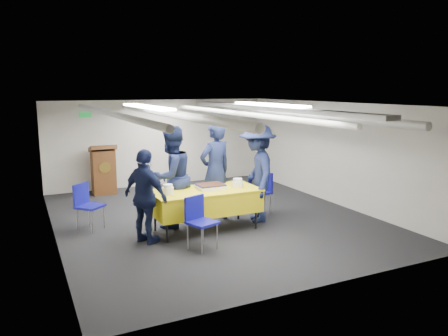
# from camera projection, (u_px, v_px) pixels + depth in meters

# --- Properties ---
(ground) EXTENTS (7.00, 7.00, 0.00)m
(ground) POSITION_uv_depth(u_px,v_px,m) (212.00, 218.00, 8.91)
(ground) COLOR black
(ground) RESTS_ON ground
(room_shell) EXTENTS (6.00, 7.00, 2.30)m
(room_shell) POSITION_uv_depth(u_px,v_px,m) (208.00, 127.00, 8.98)
(room_shell) COLOR beige
(room_shell) RESTS_ON ground
(serving_table) EXTENTS (1.97, 0.95, 0.77)m
(serving_table) POSITION_uv_depth(u_px,v_px,m) (206.00, 201.00, 8.04)
(serving_table) COLOR black
(serving_table) RESTS_ON ground
(sheet_cake) EXTENTS (0.52, 0.40, 0.09)m
(sheet_cake) POSITION_uv_depth(u_px,v_px,m) (211.00, 186.00, 8.08)
(sheet_cake) COLOR white
(sheet_cake) RESTS_ON serving_table
(plate_stack_left) EXTENTS (0.20, 0.20, 0.18)m
(plate_stack_left) POSITION_uv_depth(u_px,v_px,m) (168.00, 190.00, 7.63)
(plate_stack_left) COLOR white
(plate_stack_left) RESTS_ON serving_table
(plate_stack_right) EXTENTS (0.21, 0.21, 0.16)m
(plate_stack_right) POSITION_uv_depth(u_px,v_px,m) (238.00, 183.00, 8.21)
(plate_stack_right) COLOR white
(plate_stack_right) RESTS_ON serving_table
(podium) EXTENTS (0.62, 0.53, 1.25)m
(podium) POSITION_uv_depth(u_px,v_px,m) (103.00, 169.00, 10.83)
(podium) COLOR brown
(podium) RESTS_ON ground
(chair_near) EXTENTS (0.54, 0.54, 0.87)m
(chair_near) POSITION_uv_depth(u_px,v_px,m) (199.00, 217.00, 7.14)
(chair_near) COLOR gray
(chair_near) RESTS_ON ground
(chair_right) EXTENTS (0.52, 0.52, 0.87)m
(chair_right) POSITION_uv_depth(u_px,v_px,m) (262.00, 188.00, 9.17)
(chair_right) COLOR gray
(chair_right) RESTS_ON ground
(chair_left) EXTENTS (0.59, 0.59, 0.87)m
(chair_left) POSITION_uv_depth(u_px,v_px,m) (86.00, 202.00, 8.09)
(chair_left) COLOR gray
(chair_left) RESTS_ON ground
(sailor_a) EXTENTS (0.82, 0.64, 1.98)m
(sailor_a) POSITION_uv_depth(u_px,v_px,m) (215.00, 171.00, 8.60)
(sailor_a) COLOR black
(sailor_a) RESTS_ON ground
(sailor_b) EXTENTS (1.15, 1.04, 1.92)m
(sailor_b) POSITION_uv_depth(u_px,v_px,m) (171.00, 177.00, 8.19)
(sailor_b) COLOR black
(sailor_b) RESTS_ON ground
(sailor_c) EXTENTS (0.80, 1.02, 1.61)m
(sailor_c) POSITION_uv_depth(u_px,v_px,m) (146.00, 197.00, 7.34)
(sailor_c) COLOR black
(sailor_c) RESTS_ON ground
(sailor_d) EXTENTS (1.09, 1.42, 1.95)m
(sailor_d) POSITION_uv_depth(u_px,v_px,m) (257.00, 173.00, 8.54)
(sailor_d) COLOR black
(sailor_d) RESTS_ON ground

